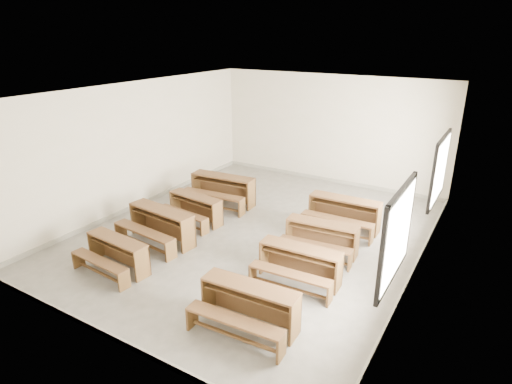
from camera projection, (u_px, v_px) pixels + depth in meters
The scene contains 9 objects.
room at pixel (260, 142), 9.02m from camera, with size 8.50×8.50×3.20m.
desk_set_0 at pixel (116, 252), 8.21m from camera, with size 1.47×0.84×0.64m.
desk_set_1 at pixel (160, 223), 9.30m from camera, with size 1.73×1.01×0.74m.
desk_set_2 at pixel (194, 207), 10.29m from camera, with size 1.51×0.89×0.65m.
desk_set_3 at pixel (222, 188), 11.31m from camera, with size 1.80×1.04×0.78m.
desk_set_4 at pixel (248, 303), 6.60m from camera, with size 1.61×0.89×0.71m.
desk_set_5 at pixel (299, 262), 7.79m from camera, with size 1.56×0.86×0.68m.
desk_set_6 at pixel (321, 235), 8.82m from camera, with size 1.55×0.90×0.67m.
desk_set_7 at pixel (344, 211), 9.89m from camera, with size 1.66×0.89×0.74m.
Camera 1 is at (4.56, -7.59, 4.36)m, focal length 30.00 mm.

